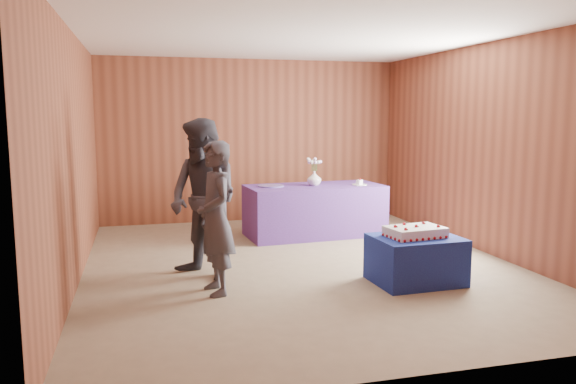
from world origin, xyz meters
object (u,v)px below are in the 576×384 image
object	(u,v)px
vase	(314,178)
serving_table	(314,210)
guest_left	(216,218)
guest_right	(204,199)
cake_table	(416,260)
sheet_cake	(415,232)

from	to	relation	value
vase	serving_table	bearing A→B (deg)	46.23
guest_left	guest_right	xyz separation A→B (m)	(-0.05, 0.57, 0.11)
cake_table	vase	size ratio (longest dim) A/B	4.20
sheet_cake	guest_left	size ratio (longest dim) A/B	0.43
cake_table	guest_left	world-z (taller)	guest_left
serving_table	guest_left	distance (m)	2.98
serving_table	vase	distance (m)	0.48
cake_table	vase	xyz separation A→B (m)	(-0.35, 2.54, 0.61)
vase	guest_right	xyz separation A→B (m)	(-1.82, -1.78, 0.02)
cake_table	serving_table	world-z (taller)	serving_table
vase	guest_left	xyz separation A→B (m)	(-1.76, -2.35, -0.09)
serving_table	guest_right	xyz separation A→B (m)	(-1.83, -1.79, 0.50)
guest_right	guest_left	bearing A→B (deg)	-33.70
sheet_cake	guest_right	size ratio (longest dim) A/B	0.38
vase	guest_left	size ratio (longest dim) A/B	0.14
cake_table	serving_table	bearing A→B (deg)	94.97
guest_right	cake_table	bearing A→B (deg)	31.78
cake_table	sheet_cake	size ratio (longest dim) A/B	1.37
serving_table	guest_left	size ratio (longest dim) A/B	1.30
guest_left	vase	bearing A→B (deg)	133.59
vase	guest_left	world-z (taller)	guest_left
guest_left	cake_table	bearing A→B (deg)	75.44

